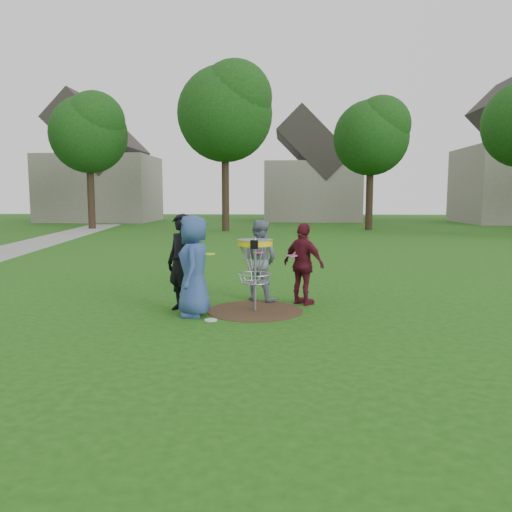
{
  "coord_description": "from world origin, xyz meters",
  "views": [
    {
      "loc": [
        0.5,
        -9.15,
        2.14
      ],
      "look_at": [
        0.0,
        0.3,
        1.0
      ],
      "focal_mm": 35.0,
      "sensor_mm": 36.0,
      "label": 1
    }
  ],
  "objects_px": {
    "player_black": "(182,263)",
    "disc_golf_basket": "(255,257)",
    "player_blue": "(194,266)",
    "player_maroon": "(304,264)",
    "player_grey": "(259,260)"
  },
  "relations": [
    {
      "from": "player_blue",
      "to": "player_maroon",
      "type": "distance_m",
      "value": 2.25
    },
    {
      "from": "player_blue",
      "to": "disc_golf_basket",
      "type": "xyz_separation_m",
      "value": [
        1.07,
        0.43,
        0.12
      ]
    },
    {
      "from": "player_black",
      "to": "disc_golf_basket",
      "type": "height_order",
      "value": "player_black"
    },
    {
      "from": "player_maroon",
      "to": "player_blue",
      "type": "bearing_deg",
      "value": 67.97
    },
    {
      "from": "player_blue",
      "to": "disc_golf_basket",
      "type": "distance_m",
      "value": 1.16
    },
    {
      "from": "player_blue",
      "to": "player_maroon",
      "type": "bearing_deg",
      "value": 111.28
    },
    {
      "from": "player_black",
      "to": "player_maroon",
      "type": "xyz_separation_m",
      "value": [
        2.29,
        0.67,
        -0.1
      ]
    },
    {
      "from": "player_black",
      "to": "player_maroon",
      "type": "height_order",
      "value": "player_black"
    },
    {
      "from": "player_black",
      "to": "disc_golf_basket",
      "type": "xyz_separation_m",
      "value": [
        1.37,
        0.05,
        0.11
      ]
    },
    {
      "from": "player_blue",
      "to": "player_black",
      "type": "xyz_separation_m",
      "value": [
        -0.29,
        0.38,
        0.0
      ]
    },
    {
      "from": "player_black",
      "to": "player_grey",
      "type": "bearing_deg",
      "value": 71.22
    },
    {
      "from": "player_grey",
      "to": "player_maroon",
      "type": "xyz_separation_m",
      "value": [
        0.89,
        -0.37,
        -0.02
      ]
    },
    {
      "from": "player_maroon",
      "to": "disc_golf_basket",
      "type": "relative_size",
      "value": 1.17
    },
    {
      "from": "player_blue",
      "to": "player_maroon",
      "type": "relative_size",
      "value": 1.12
    },
    {
      "from": "player_black",
      "to": "player_grey",
      "type": "relative_size",
      "value": 1.09
    }
  ]
}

